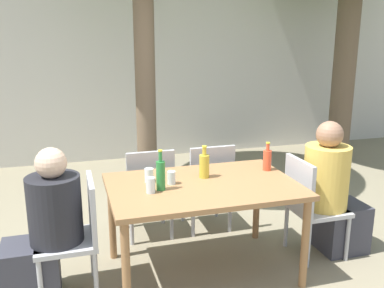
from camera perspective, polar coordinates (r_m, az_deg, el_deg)
ground_plane at (r=3.71m, az=1.37°, el=-16.53°), size 30.00×30.00×0.00m
cafe_building_wall at (r=6.69m, az=-8.10°, el=9.93°), size 10.00×0.08×2.80m
dining_table_front at (r=3.41m, az=1.44°, el=-6.56°), size 1.48×0.99×0.77m
patio_chair_0 at (r=3.34m, az=-14.99°, el=-11.06°), size 0.44×0.44×0.89m
patio_chair_1 at (r=3.87m, az=15.38°, el=-7.46°), size 0.44×0.44×0.89m
patio_chair_2 at (r=4.07m, az=-5.75°, el=-5.91°), size 0.44×0.44×0.89m
patio_chair_3 at (r=4.21m, az=2.23°, el=-5.14°), size 0.44×0.44×0.89m
person_seated_0 at (r=3.34m, az=-19.06°, el=-11.07°), size 0.59×0.38×1.15m
person_seated_1 at (r=3.97m, az=18.23°, el=-6.37°), size 0.59×0.39×1.21m
soda_bottle_0 at (r=3.74m, az=10.00°, el=-2.03°), size 0.07×0.07×0.25m
oil_cruet_1 at (r=3.50m, az=1.64°, el=-2.85°), size 0.08×0.08×0.27m
green_bottle_2 at (r=3.22m, az=-4.20°, el=-4.08°), size 0.07×0.07×0.31m
drinking_glass_0 at (r=3.19m, az=-5.55°, el=-5.49°), size 0.07×0.07×0.12m
drinking_glass_1 at (r=3.42m, az=-5.74°, el=-4.17°), size 0.07×0.07×0.11m
drinking_glass_2 at (r=3.37m, az=-2.76°, el=-4.50°), size 0.07×0.07×0.10m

